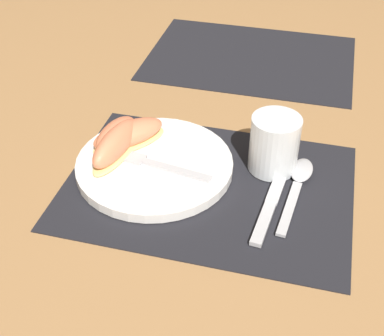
# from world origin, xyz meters

# --- Properties ---
(ground_plane) EXTENTS (3.00, 3.00, 0.00)m
(ground_plane) POSITION_xyz_m (0.00, 0.00, 0.00)
(ground_plane) COLOR #A37547
(placemat) EXTENTS (0.44, 0.32, 0.00)m
(placemat) POSITION_xyz_m (0.00, 0.00, 0.00)
(placemat) COLOR black
(placemat) RESTS_ON ground_plane
(placemat_far) EXTENTS (0.44, 0.32, 0.00)m
(placemat_far) POSITION_xyz_m (-0.01, 0.44, 0.00)
(placemat_far) COLOR black
(placemat_far) RESTS_ON ground_plane
(plate) EXTENTS (0.25, 0.25, 0.02)m
(plate) POSITION_xyz_m (-0.09, 0.02, 0.01)
(plate) COLOR white
(plate) RESTS_ON placemat
(juice_glass) EXTENTS (0.08, 0.08, 0.09)m
(juice_glass) POSITION_xyz_m (0.09, 0.07, 0.04)
(juice_glass) COLOR silver
(juice_glass) RESTS_ON placemat
(knife) EXTENTS (0.04, 0.23, 0.01)m
(knife) POSITION_xyz_m (0.10, -0.00, 0.01)
(knife) COLOR #BCBCC1
(knife) RESTS_ON placemat
(spoon) EXTENTS (0.04, 0.18, 0.01)m
(spoon) POSITION_xyz_m (0.13, 0.04, 0.01)
(spoon) COLOR #BCBCC1
(spoon) RESTS_ON placemat
(fork) EXTENTS (0.19, 0.05, 0.00)m
(fork) POSITION_xyz_m (-0.10, 0.01, 0.02)
(fork) COLOR #BCBCC1
(fork) RESTS_ON plate
(citrus_wedge_0) EXTENTS (0.13, 0.13, 0.04)m
(citrus_wedge_0) POSITION_xyz_m (-0.15, 0.05, 0.04)
(citrus_wedge_0) COLOR #F4DB84
(citrus_wedge_0) RESTS_ON plate
(citrus_wedge_1) EXTENTS (0.07, 0.11, 0.04)m
(citrus_wedge_1) POSITION_xyz_m (-0.16, 0.04, 0.04)
(citrus_wedge_1) COLOR #F4DB84
(citrus_wedge_1) RESTS_ON plate
(citrus_wedge_2) EXTENTS (0.06, 0.14, 0.05)m
(citrus_wedge_2) POSITION_xyz_m (-0.15, 0.02, 0.04)
(citrus_wedge_2) COLOR #F4DB84
(citrus_wedge_2) RESTS_ON plate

